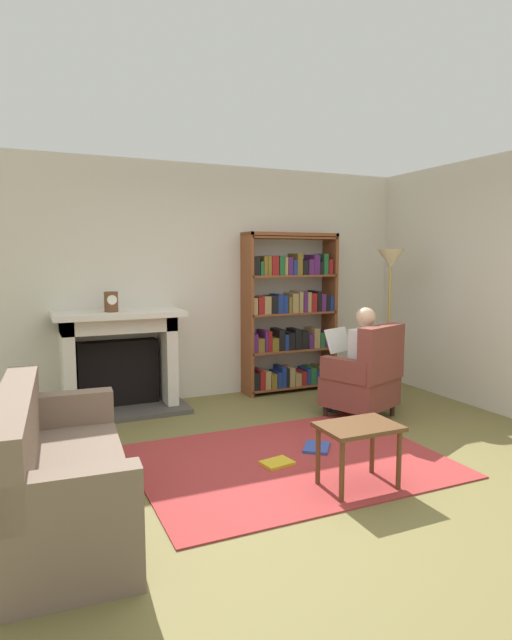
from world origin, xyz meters
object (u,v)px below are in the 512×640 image
seated_reader (356,357)px  fireplace (119,358)px  mantel_clock (111,302)px  armchair_reading (366,377)px  sofa_floral (56,476)px  bookshelf (290,315)px  floor_lamp (390,272)px  side_table (359,435)px

seated_reader → fireplace: bearing=-50.2°
mantel_clock → armchair_reading: (2.33, -1.17, -0.76)m
mantel_clock → seated_reader: mantel_clock is taller
armchair_reading → sofa_floral: bearing=-3.3°
fireplace → mantel_clock: size_ratio=6.57×
fireplace → sofa_floral: size_ratio=0.78×
sofa_floral → seated_reader: bearing=-65.0°
mantel_clock → seated_reader: bearing=-25.0°
bookshelf → sofa_floral: bearing=-140.4°
bookshelf → seated_reader: size_ratio=1.70×
armchair_reading → floor_lamp: floor_lamp is taller
mantel_clock → sofa_floral: size_ratio=0.12×
fireplace → bookshelf: bearing=1.0°
armchair_reading → sofa_floral: 3.21m
seated_reader → sofa_floral: seated_reader is taller
mantel_clock → seated_reader: size_ratio=0.18×
fireplace → seated_reader: size_ratio=1.19×
mantel_clock → sofa_floral: bearing=-107.5°
mantel_clock → sofa_floral: 2.48m
sofa_floral → fireplace: bearing=-14.8°
armchair_reading → floor_lamp: 1.41m
mantel_clock → armchair_reading: bearing=-26.7°
fireplace → sofa_floral: 2.46m
mantel_clock → floor_lamp: (3.07, -0.59, 0.28)m
bookshelf → floor_lamp: bookshelf is taller
bookshelf → armchair_reading: (0.19, -1.31, -0.52)m
fireplace → seated_reader: bearing=-27.8°
bookshelf → fireplace: bearing=-179.0°
fireplace → side_table: fireplace is taller
bookshelf → seated_reader: (0.14, -1.20, -0.32)m
fireplace → bookshelf: size_ratio=0.70×
mantel_clock → side_table: 2.95m
fireplace → bookshelf: bookshelf is taller
armchair_reading → sofa_floral: size_ratio=0.56×
fireplace → seated_reader: seated_reader is taller
side_table → sofa_floral: bearing=171.3°
mantel_clock → sofa_floral: mantel_clock is taller
fireplace → mantel_clock: mantel_clock is taller
bookshelf → floor_lamp: 1.29m
seated_reader → bookshelf: bearing=-105.6°
side_table → seated_reader: bearing=55.8°
seated_reader → side_table: seated_reader is taller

